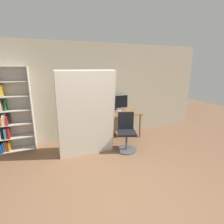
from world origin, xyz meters
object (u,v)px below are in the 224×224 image
at_px(monitor, 118,102).
at_px(mattress_near, 87,115).
at_px(office_chair, 126,135).
at_px(bookshelf, 7,112).

height_order(monitor, mattress_near, mattress_near).
height_order(office_chair, mattress_near, mattress_near).
bearing_deg(mattress_near, bookshelf, 151.27).
bearing_deg(monitor, mattress_near, -140.99).
height_order(office_chair, bookshelf, bookshelf).
distance_m(office_chair, bookshelf, 2.95).
xyz_separation_m(monitor, office_chair, (-0.23, -1.06, -0.62)).
xyz_separation_m(monitor, bookshelf, (-2.92, -0.02, -0.01)).
bearing_deg(monitor, bookshelf, -179.61).
bearing_deg(bookshelf, mattress_near, -28.73).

